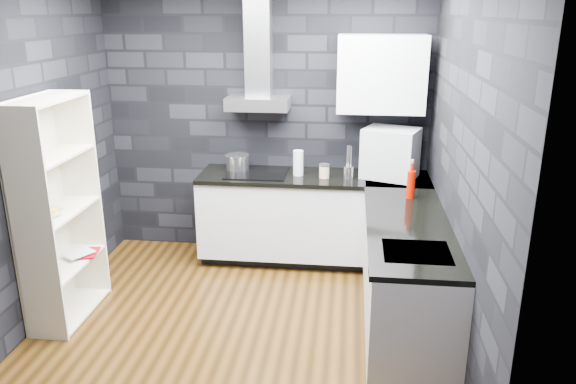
% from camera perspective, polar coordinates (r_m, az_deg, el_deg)
% --- Properties ---
extents(ground, '(3.20, 3.20, 0.00)m').
position_cam_1_polar(ground, '(4.63, -5.09, -13.46)').
color(ground, '#472B0D').
extents(wall_back, '(3.20, 0.05, 2.70)m').
position_cam_1_polar(wall_back, '(5.65, -2.19, 7.20)').
color(wall_back, black).
rests_on(wall_back, ground).
extents(wall_front, '(3.20, 0.05, 2.70)m').
position_cam_1_polar(wall_front, '(2.61, -13.01, -6.50)').
color(wall_front, black).
rests_on(wall_front, ground).
extents(wall_left, '(0.05, 3.20, 2.70)m').
position_cam_1_polar(wall_left, '(4.70, -25.40, 3.22)').
color(wall_left, black).
rests_on(wall_left, ground).
extents(wall_right, '(0.05, 3.20, 2.70)m').
position_cam_1_polar(wall_right, '(4.08, 17.36, 2.09)').
color(wall_right, black).
rests_on(wall_right, ground).
extents(toekick_back, '(2.18, 0.50, 0.10)m').
position_cam_1_polar(toekick_back, '(5.72, 2.53, -6.36)').
color(toekick_back, black).
rests_on(toekick_back, ground).
extents(toekick_right, '(0.50, 1.78, 0.10)m').
position_cam_1_polar(toekick_right, '(4.64, 12.06, -13.04)').
color(toekick_right, black).
rests_on(toekick_right, ground).
extents(counter_back_cab, '(2.20, 0.60, 0.76)m').
position_cam_1_polar(counter_back_cab, '(5.52, 2.56, -2.46)').
color(counter_back_cab, silver).
rests_on(counter_back_cab, ground).
extents(counter_right_cab, '(0.60, 1.80, 0.76)m').
position_cam_1_polar(counter_right_cab, '(4.43, 11.90, -8.26)').
color(counter_right_cab, silver).
rests_on(counter_right_cab, ground).
extents(counter_back_top, '(2.20, 0.62, 0.04)m').
position_cam_1_polar(counter_back_top, '(5.38, 2.61, 1.49)').
color(counter_back_top, black).
rests_on(counter_back_top, counter_back_cab).
extents(counter_right_top, '(0.62, 1.80, 0.04)m').
position_cam_1_polar(counter_right_top, '(4.27, 12.12, -3.43)').
color(counter_right_top, black).
rests_on(counter_right_top, counter_right_cab).
extents(counter_corner_top, '(0.62, 0.62, 0.04)m').
position_cam_1_polar(counter_corner_top, '(5.40, 11.12, 1.22)').
color(counter_corner_top, black).
rests_on(counter_corner_top, counter_right_cab).
extents(hood_body, '(0.60, 0.34, 0.12)m').
position_cam_1_polar(hood_body, '(5.43, -3.05, 9.00)').
color(hood_body, '#A4A3A8').
rests_on(hood_body, wall_back).
extents(hood_chimney, '(0.24, 0.20, 0.90)m').
position_cam_1_polar(hood_chimney, '(5.44, -3.02, 14.43)').
color(hood_chimney, '#A4A3A8').
rests_on(hood_chimney, hood_body).
extents(upper_cabinet, '(0.80, 0.35, 0.70)m').
position_cam_1_polar(upper_cabinet, '(5.32, 9.47, 11.75)').
color(upper_cabinet, silver).
rests_on(upper_cabinet, wall_back).
extents(cooktop, '(0.58, 0.50, 0.01)m').
position_cam_1_polar(cooktop, '(5.45, -3.16, 1.97)').
color(cooktop, black).
rests_on(cooktop, counter_back_top).
extents(sink_rim, '(0.44, 0.40, 0.01)m').
position_cam_1_polar(sink_rim, '(3.80, 12.94, -5.99)').
color(sink_rim, '#A4A3A8').
rests_on(sink_rim, counter_right_top).
extents(pot, '(0.25, 0.25, 0.13)m').
position_cam_1_polar(pot, '(5.54, -5.17, 2.98)').
color(pot, silver).
rests_on(pot, cooktop).
extents(glass_vase, '(0.13, 0.13, 0.24)m').
position_cam_1_polar(glass_vase, '(5.35, 1.04, 2.97)').
color(glass_vase, silver).
rests_on(glass_vase, counter_back_top).
extents(storage_jar, '(0.10, 0.10, 0.12)m').
position_cam_1_polar(storage_jar, '(5.29, 3.70, 2.07)').
color(storage_jar, '#D0AF88').
rests_on(storage_jar, counter_back_top).
extents(utensil_crock, '(0.10, 0.10, 0.12)m').
position_cam_1_polar(utensil_crock, '(5.28, 6.15, 1.98)').
color(utensil_crock, silver).
rests_on(utensil_crock, counter_back_top).
extents(appliance_garage, '(0.58, 0.52, 0.48)m').
position_cam_1_polar(appliance_garage, '(5.35, 10.36, 3.82)').
color(appliance_garage, '#AFB1B7').
rests_on(appliance_garage, counter_back_top).
extents(red_bottle, '(0.07, 0.07, 0.23)m').
position_cam_1_polar(red_bottle, '(4.81, 12.38, 0.74)').
color(red_bottle, '#9F0E00').
rests_on(red_bottle, counter_right_top).
extents(bookshelf, '(0.56, 0.87, 1.80)m').
position_cam_1_polar(bookshelf, '(4.76, -22.28, -1.88)').
color(bookshelf, beige).
rests_on(bookshelf, ground).
extents(fruit_bowl, '(0.26, 0.26, 0.05)m').
position_cam_1_polar(fruit_bowl, '(4.64, -23.11, -2.01)').
color(fruit_bowl, silver).
rests_on(fruit_bowl, bookshelf).
extents(book_red, '(0.17, 0.05, 0.23)m').
position_cam_1_polar(book_red, '(5.00, -20.78, -4.78)').
color(book_red, maroon).
rests_on(book_red, bookshelf).
extents(book_second, '(0.15, 0.11, 0.22)m').
position_cam_1_polar(book_second, '(5.01, -21.08, -4.53)').
color(book_second, '#B2B2B2').
rests_on(book_second, bookshelf).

